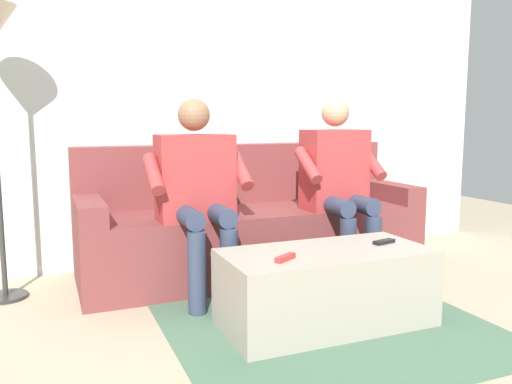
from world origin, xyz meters
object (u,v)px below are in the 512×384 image
coffee_table (326,288)px  remote_red (285,258)px  person_right_seated (198,186)px  remote_black (384,242)px  person_left_seated (339,178)px  couch (250,228)px

coffee_table → remote_red: bearing=19.0°
person_right_seated → remote_black: (-0.82, 0.66, -0.26)m
person_left_seated → person_right_seated: 0.94m
couch → person_right_seated: bearing=37.5°
coffee_table → couch: bearing=-90.0°
person_right_seated → couch: bearing=-142.5°
remote_red → coffee_table: bearing=-11.9°
remote_black → person_left_seated: bearing=-113.7°
person_left_seated → remote_black: bearing=79.7°
couch → coffee_table: bearing=90.0°
couch → remote_red: 1.15m
person_left_seated → remote_red: (0.74, 0.76, -0.26)m
couch → person_right_seated: person_right_seated is taller
coffee_table → remote_red: 0.35m
person_left_seated → coffee_table: bearing=54.9°
person_left_seated → remote_red: person_left_seated is taller
person_left_seated → person_right_seated: (0.94, 0.00, -0.00)m
person_right_seated → remote_black: size_ratio=8.87×
coffee_table → person_right_seated: person_right_seated is taller
person_left_seated → remote_black: 0.72m
couch → remote_red: couch is taller
person_left_seated → remote_red: bearing=45.7°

